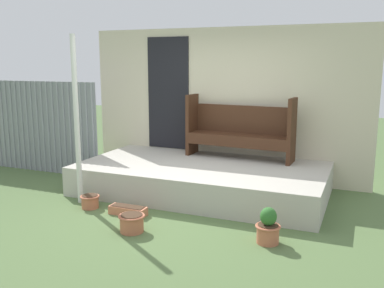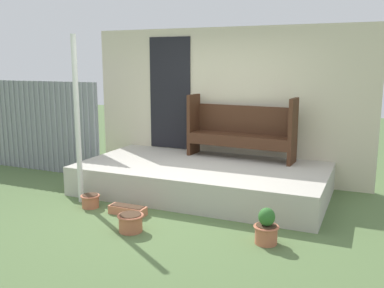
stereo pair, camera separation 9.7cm
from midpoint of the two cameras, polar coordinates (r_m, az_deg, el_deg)
ground_plane at (r=5.92m, az=-2.83°, el=-9.08°), size 24.00×24.00×0.00m
porch_slab at (r=6.71m, az=0.90°, el=-4.64°), size 3.78×1.98×0.45m
house_wall at (r=7.47m, az=3.52°, el=5.38°), size 4.98×0.08×2.60m
fence_corrugated at (r=8.51m, az=-20.72°, el=2.20°), size 2.80×0.05×1.68m
support_post at (r=6.28m, az=-15.56°, el=2.98°), size 0.08×0.08×2.40m
bench at (r=7.08m, az=6.03°, el=2.12°), size 1.80×0.51×1.03m
flower_pot_left at (r=6.23m, az=-13.88°, el=-7.36°), size 0.27×0.27×0.19m
flower_pot_middle at (r=5.29m, az=-8.56°, el=-10.28°), size 0.32×0.32×0.22m
flower_pot_right at (r=4.98m, az=9.54°, el=-10.94°), size 0.29×0.29×0.42m
planter_box_rect at (r=5.88m, az=-9.00°, el=-8.74°), size 0.52×0.18×0.12m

